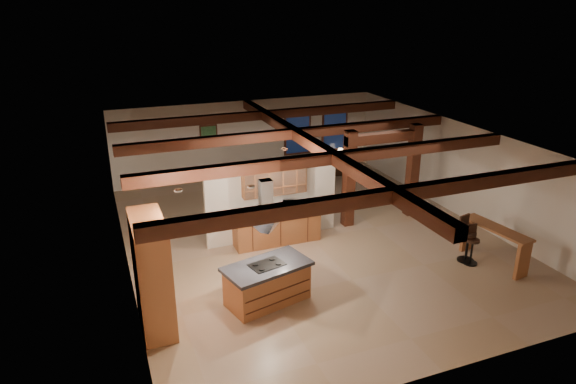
% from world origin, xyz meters
% --- Properties ---
extents(ground, '(12.00, 12.00, 0.00)m').
position_xyz_m(ground, '(0.00, 0.00, 0.00)').
color(ground, tan).
rests_on(ground, ground).
extents(room_walls, '(12.00, 12.00, 12.00)m').
position_xyz_m(room_walls, '(0.00, 0.00, 1.78)').
color(room_walls, beige).
rests_on(room_walls, ground).
extents(ceiling_beams, '(10.00, 12.00, 0.28)m').
position_xyz_m(ceiling_beams, '(0.00, 0.00, 2.76)').
color(ceiling_beams, '#432410').
rests_on(ceiling_beams, room_walls).
extents(timber_posts, '(2.50, 0.30, 2.90)m').
position_xyz_m(timber_posts, '(2.50, 0.50, 1.76)').
color(timber_posts, '#432410').
rests_on(timber_posts, ground).
extents(partition_wall, '(3.80, 0.18, 2.20)m').
position_xyz_m(partition_wall, '(-1.00, 0.50, 1.10)').
color(partition_wall, beige).
rests_on(partition_wall, ground).
extents(pantry_cabinet, '(0.67, 1.60, 2.40)m').
position_xyz_m(pantry_cabinet, '(-4.67, -2.60, 1.20)').
color(pantry_cabinet, brown).
rests_on(pantry_cabinet, ground).
extents(back_counter, '(2.50, 0.66, 0.94)m').
position_xyz_m(back_counter, '(-1.00, 0.11, 0.48)').
color(back_counter, brown).
rests_on(back_counter, ground).
extents(upper_display_cabinet, '(1.80, 0.36, 0.95)m').
position_xyz_m(upper_display_cabinet, '(-1.00, 0.31, 1.85)').
color(upper_display_cabinet, brown).
rests_on(upper_display_cabinet, partition_wall).
extents(range_hood, '(1.10, 1.10, 1.40)m').
position_xyz_m(range_hood, '(-2.23, -2.62, 1.78)').
color(range_hood, silver).
rests_on(range_hood, room_walls).
extents(back_windows, '(2.70, 0.07, 1.70)m').
position_xyz_m(back_windows, '(2.80, 5.93, 1.50)').
color(back_windows, '#432410').
rests_on(back_windows, room_walls).
extents(framed_art, '(0.65, 0.05, 0.85)m').
position_xyz_m(framed_art, '(-1.50, 5.94, 1.70)').
color(framed_art, '#432410').
rests_on(framed_art, room_walls).
extents(recessed_cans, '(3.16, 2.46, 0.03)m').
position_xyz_m(recessed_cans, '(-2.53, -1.93, 2.87)').
color(recessed_cans, silver).
rests_on(recessed_cans, room_walls).
extents(kitchen_island, '(2.09, 1.44, 0.94)m').
position_xyz_m(kitchen_island, '(-2.23, -2.62, 0.47)').
color(kitchen_island, brown).
rests_on(kitchen_island, ground).
extents(dining_table, '(1.87, 1.22, 0.61)m').
position_xyz_m(dining_table, '(0.10, 2.87, 0.31)').
color(dining_table, '#391D0E').
rests_on(dining_table, ground).
extents(sofa, '(2.40, 1.16, 0.68)m').
position_xyz_m(sofa, '(2.92, 5.09, 0.34)').
color(sofa, black).
rests_on(sofa, ground).
extents(microwave, '(0.50, 0.41, 0.24)m').
position_xyz_m(microwave, '(-0.59, 0.11, 1.06)').
color(microwave, silver).
rests_on(microwave, back_counter).
extents(bar_counter, '(0.72, 1.95, 1.00)m').
position_xyz_m(bar_counter, '(3.75, -3.02, 0.68)').
color(bar_counter, brown).
rests_on(bar_counter, ground).
extents(side_table, '(0.50, 0.50, 0.52)m').
position_xyz_m(side_table, '(3.69, 5.53, 0.26)').
color(side_table, '#432410').
rests_on(side_table, ground).
extents(table_lamp, '(0.25, 0.25, 0.29)m').
position_xyz_m(table_lamp, '(3.69, 5.53, 0.73)').
color(table_lamp, black).
rests_on(table_lamp, side_table).
extents(bar_stool_a, '(0.36, 0.38, 1.04)m').
position_xyz_m(bar_stool_a, '(3.22, -2.81, 0.53)').
color(bar_stool_a, black).
rests_on(bar_stool_a, ground).
extents(bar_stool_b, '(0.44, 0.46, 1.23)m').
position_xyz_m(bar_stool_b, '(3.19, -2.63, 0.62)').
color(bar_stool_b, black).
rests_on(bar_stool_b, ground).
extents(dining_chairs, '(2.09, 2.09, 1.13)m').
position_xyz_m(dining_chairs, '(0.10, 2.87, 0.57)').
color(dining_chairs, '#432410').
rests_on(dining_chairs, ground).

